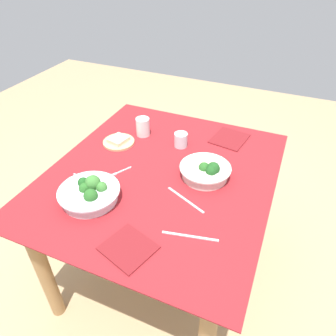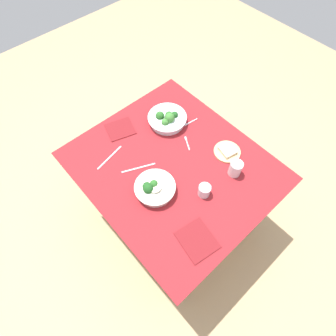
% 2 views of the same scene
% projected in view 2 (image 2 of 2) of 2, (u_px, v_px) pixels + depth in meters
% --- Properties ---
extents(ground_plane, '(6.00, 6.00, 0.00)m').
position_uv_depth(ground_plane, '(172.00, 212.00, 2.38)').
color(ground_plane, tan).
extents(dining_table, '(1.20, 1.05, 0.74)m').
position_uv_depth(dining_table, '(173.00, 175.00, 1.85)').
color(dining_table, maroon).
rests_on(dining_table, ground_plane).
extents(broccoli_bowl_far, '(0.27, 0.27, 0.11)m').
position_uv_depth(broccoli_bowl_far, '(167.00, 119.00, 1.91)').
color(broccoli_bowl_far, white).
rests_on(broccoli_bowl_far, dining_table).
extents(broccoli_bowl_near, '(0.24, 0.24, 0.10)m').
position_uv_depth(broccoli_bowl_near, '(154.00, 188.00, 1.63)').
color(broccoli_bowl_near, silver).
rests_on(broccoli_bowl_near, dining_table).
extents(bread_side_plate, '(0.17, 0.17, 0.03)m').
position_uv_depth(bread_side_plate, '(227.00, 151.00, 1.80)').
color(bread_side_plate, '#D6B27A').
rests_on(bread_side_plate, dining_table).
extents(water_glass_center, '(0.07, 0.07, 0.08)m').
position_uv_depth(water_glass_center, '(204.00, 191.00, 1.62)').
color(water_glass_center, silver).
rests_on(water_glass_center, dining_table).
extents(water_glass_side, '(0.08, 0.08, 0.10)m').
position_uv_depth(water_glass_side, '(235.00, 168.00, 1.68)').
color(water_glass_side, silver).
rests_on(water_glass_side, dining_table).
extents(fork_by_far_bowl, '(0.03, 0.11, 0.00)m').
position_uv_depth(fork_by_far_bowl, '(190.00, 122.00, 1.93)').
color(fork_by_far_bowl, '#B7B7BC').
rests_on(fork_by_far_bowl, dining_table).
extents(fork_by_near_bowl, '(0.10, 0.06, 0.00)m').
position_uv_depth(fork_by_near_bowl, '(187.00, 143.00, 1.84)').
color(fork_by_near_bowl, '#B7B7BC').
rests_on(fork_by_near_bowl, dining_table).
extents(table_knife_left, '(0.10, 0.20, 0.00)m').
position_uv_depth(table_knife_left, '(139.00, 168.00, 1.74)').
color(table_knife_left, '#B7B7BC').
rests_on(table_knife_left, dining_table).
extents(table_knife_right, '(0.05, 0.22, 0.00)m').
position_uv_depth(table_knife_right, '(110.00, 157.00, 1.78)').
color(table_knife_right, '#B7B7BC').
rests_on(table_knife_right, dining_table).
extents(napkin_folded_upper, '(0.23, 0.20, 0.01)m').
position_uv_depth(napkin_folded_upper, '(197.00, 240.00, 1.50)').
color(napkin_folded_upper, maroon).
rests_on(napkin_folded_upper, dining_table).
extents(napkin_folded_lower, '(0.21, 0.22, 0.01)m').
position_uv_depth(napkin_folded_lower, '(120.00, 129.00, 1.90)').
color(napkin_folded_lower, maroon).
rests_on(napkin_folded_lower, dining_table).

